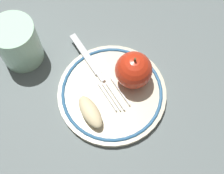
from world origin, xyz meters
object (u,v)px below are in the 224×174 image
apple_slice_front (90,112)px  fork (95,68)px  drinking_glass (18,43)px  plate (112,93)px  apple_red_whole (134,70)px

apple_slice_front → fork: 0.09m
apple_slice_front → drinking_glass: drinking_glass is taller
plate → apple_red_whole: 0.06m
apple_red_whole → drinking_glass: (0.07, 0.20, -0.00)m
apple_red_whole → apple_slice_front: apple_red_whole is taller
plate → apple_red_whole: bearing=-58.2°
drinking_glass → fork: bearing=-107.8°
apple_red_whole → fork: bearing=69.7°
apple_red_whole → fork: (0.02, 0.07, -0.03)m
plate → drinking_glass: drinking_glass is taller
drinking_glass → apple_slice_front: bearing=-136.6°
drinking_glass → apple_red_whole: bearing=-108.7°
plate → apple_red_whole: size_ratio=2.67×
apple_red_whole → apple_slice_front: (-0.06, 0.08, -0.02)m
apple_slice_front → fork: (0.09, -0.01, -0.01)m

